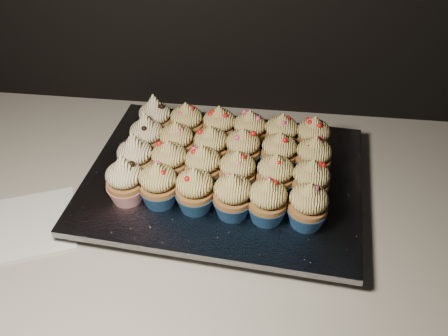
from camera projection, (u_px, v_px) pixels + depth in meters
The scene contains 28 objects.
worktop at pixel (133, 202), 0.90m from camera, with size 2.44×0.64×0.04m, color silver.
napkin at pixel (29, 225), 0.83m from camera, with size 0.15×0.15×0.00m, color white.
baking_tray at pixel (224, 185), 0.89m from camera, with size 0.44×0.34×0.02m, color black.
foil_lining at pixel (224, 177), 0.88m from camera, with size 0.48×0.37×0.01m, color silver.
cupcake_0 at pixel (125, 181), 0.81m from camera, with size 0.06×0.06×0.10m.
cupcake_1 at pixel (159, 185), 0.80m from camera, with size 0.06×0.06×0.08m.
cupcake_2 at pixel (195, 190), 0.79m from camera, with size 0.06×0.06×0.08m.
cupcake_3 at pixel (233, 196), 0.78m from camera, with size 0.06×0.06×0.08m.
cupcake_4 at pixel (268, 201), 0.77m from camera, with size 0.06×0.06×0.08m.
cupcake_5 at pixel (308, 206), 0.77m from camera, with size 0.06×0.06×0.08m.
cupcake_6 at pixel (135, 158), 0.85m from camera, with size 0.06×0.06×0.10m.
cupcake_7 at pixel (170, 162), 0.85m from camera, with size 0.06×0.06×0.08m.
cupcake_8 at pixel (203, 167), 0.84m from camera, with size 0.06×0.06×0.08m.
cupcake_9 at pixel (237, 172), 0.83m from camera, with size 0.06×0.06×0.08m.
cupcake_10 at pixel (275, 176), 0.82m from camera, with size 0.06×0.06×0.08m.
cupcake_11 at pixel (311, 182), 0.81m from camera, with size 0.06×0.06×0.08m.
cupcake_12 at pixel (147, 137), 0.90m from camera, with size 0.06×0.06×0.10m.
cupcake_13 at pixel (177, 143), 0.89m from camera, with size 0.06×0.06×0.08m.
cupcake_14 at pixel (211, 147), 0.88m from camera, with size 0.06×0.06×0.08m.
cupcake_15 at pixel (243, 149), 0.87m from camera, with size 0.06×0.06×0.08m.
cupcake_16 at pixel (279, 153), 0.87m from camera, with size 0.06×0.06×0.08m.
cupcake_17 at pixel (313, 158), 0.86m from camera, with size 0.06×0.06×0.08m.
cupcake_18 at pixel (155, 119), 0.94m from camera, with size 0.06×0.06×0.10m.
cupcake_19 at pixel (187, 124), 0.93m from camera, with size 0.06×0.06×0.08m.
cupcake_20 at pixel (219, 127), 0.93m from camera, with size 0.06×0.06×0.08m.
cupcake_21 at pixel (249, 131), 0.92m from camera, with size 0.06×0.06×0.08m.
cupcake_22 at pixel (281, 135), 0.91m from camera, with size 0.06×0.06×0.08m.
cupcake_23 at pixel (313, 138), 0.90m from camera, with size 0.06×0.06×0.08m.
Camera 1 is at (0.24, 1.07, 1.51)m, focal length 40.00 mm.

